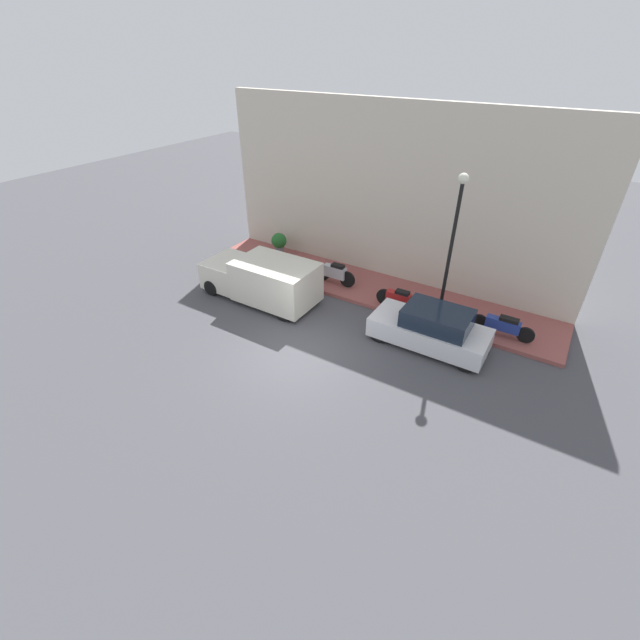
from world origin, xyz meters
name	(u,v)px	position (x,y,z in m)	size (l,w,h in m)	color
ground_plane	(298,354)	(0.00, 0.00, 0.00)	(60.00, 60.00, 0.00)	#47474C
sidewalk	(369,288)	(5.17, 0.00, 0.07)	(2.72, 15.12, 0.15)	#934C47
building_facade	(391,196)	(6.68, 0.00, 3.50)	(0.30, 15.12, 7.01)	beige
parked_car	(431,329)	(2.76, -3.48, 0.67)	(1.65, 3.87, 1.43)	silver
delivery_van	(261,278)	(2.27, 3.30, 0.88)	(2.00, 4.75, 1.72)	silver
scooter_silver	(335,273)	(4.66, 1.34, 0.63)	(0.30, 1.87, 0.89)	#B7B7BF
motorcycle_red	(399,298)	(4.18, -1.72, 0.58)	(0.30, 1.77, 0.78)	#B21E1E
motorcycle_blue	(503,325)	(4.43, -5.45, 0.56)	(0.30, 2.11, 0.75)	navy
streetlamp	(453,234)	(4.09, -3.32, 3.51)	(0.33, 0.33, 5.27)	black
potted_plant	(279,242)	(5.78, 5.05, 0.75)	(0.71, 0.71, 1.03)	slate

